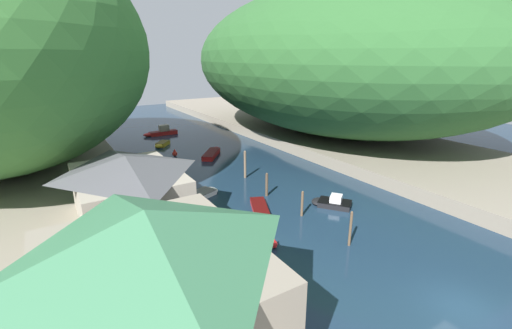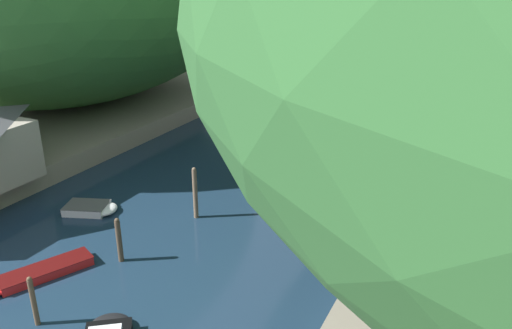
% 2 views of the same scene
% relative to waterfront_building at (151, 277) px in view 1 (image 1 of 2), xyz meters
% --- Properties ---
extents(water_surface, '(130.00, 130.00, 0.00)m').
position_rel_waterfront_building_xyz_m(water_surface, '(16.06, 24.59, -4.92)').
color(water_surface, '#192D42').
rests_on(water_surface, ground).
extents(left_bank, '(22.00, 120.00, 1.53)m').
position_rel_waterfront_building_xyz_m(left_bank, '(-6.37, 24.59, -4.16)').
color(left_bank, gray).
rests_on(left_bank, ground).
extents(right_bank, '(22.00, 120.00, 1.53)m').
position_rel_waterfront_building_xyz_m(right_bank, '(38.49, 24.59, -4.16)').
color(right_bank, gray).
rests_on(right_bank, ground).
extents(hillside_right, '(42.17, 59.03, 23.13)m').
position_rel_waterfront_building_xyz_m(hillside_right, '(39.59, 28.76, 8.17)').
color(hillside_right, '#285628').
rests_on(hillside_right, right_bank).
extents(waterfront_building, '(9.63, 10.81, 6.57)m').
position_rel_waterfront_building_xyz_m(waterfront_building, '(0.00, 0.00, 0.00)').
color(waterfront_building, gray).
rests_on(waterfront_building, left_bank).
extents(boathouse_shed, '(8.10, 10.65, 5.09)m').
position_rel_waterfront_building_xyz_m(boathouse_shed, '(1.99, 13.77, -0.77)').
color(boathouse_shed, gray).
rests_on(boathouse_shed, left_bank).
extents(boat_moored_right, '(6.24, 1.54, 1.79)m').
position_rel_waterfront_building_xyz_m(boat_moored_right, '(14.83, 48.44, -4.39)').
color(boat_moored_right, red).
rests_on(boat_moored_right, water_surface).
extents(boat_red_skiff, '(3.73, 4.15, 1.15)m').
position_rel_waterfront_building_xyz_m(boat_red_skiff, '(19.56, 9.03, -4.56)').
color(boat_red_skiff, black).
rests_on(boat_red_skiff, water_surface).
extents(boat_open_rowboat, '(3.55, 5.69, 0.46)m').
position_rel_waterfront_building_xyz_m(boat_open_rowboat, '(12.80, 11.10, -4.70)').
color(boat_open_rowboat, red).
rests_on(boat_open_rowboat, water_surface).
extents(boat_cabin_cruiser, '(3.26, 3.47, 0.67)m').
position_rel_waterfront_building_xyz_m(boat_cabin_cruiser, '(12.50, 40.23, -4.60)').
color(boat_cabin_cruiser, gold).
rests_on(boat_cabin_cruiser, water_surface).
extents(boat_far_upstream, '(5.15, 5.91, 0.68)m').
position_rel_waterfront_building_xyz_m(boat_far_upstream, '(17.36, 31.39, -4.59)').
color(boat_far_upstream, red).
rests_on(boat_far_upstream, water_surface).
extents(boat_far_right_bank, '(3.67, 2.80, 0.52)m').
position_rel_waterfront_building_xyz_m(boat_far_right_bank, '(10.24, 18.05, -4.67)').
color(boat_far_right_bank, white).
rests_on(boat_far_right_bank, water_surface).
extents(mooring_post_nearest, '(0.20, 0.20, 2.90)m').
position_rel_waterfront_building_xyz_m(mooring_post_nearest, '(15.62, 2.90, -3.47)').
color(mooring_post_nearest, brown).
rests_on(mooring_post_nearest, water_surface).
extents(mooring_post_second, '(0.23, 0.23, 2.44)m').
position_rel_waterfront_building_xyz_m(mooring_post_second, '(15.76, 8.82, -3.70)').
color(mooring_post_second, brown).
rests_on(mooring_post_second, water_surface).
extents(mooring_post_middle, '(0.29, 0.29, 2.53)m').
position_rel_waterfront_building_xyz_m(mooring_post_middle, '(15.63, 14.42, -3.65)').
color(mooring_post_middle, '#4C3D2D').
rests_on(mooring_post_middle, water_surface).
extents(mooring_post_fourth, '(0.29, 0.29, 3.36)m').
position_rel_waterfront_building_xyz_m(mooring_post_fourth, '(16.51, 20.38, -3.24)').
color(mooring_post_fourth, brown).
rests_on(mooring_post_fourth, water_surface).
extents(channel_buoy_near, '(0.75, 0.75, 1.13)m').
position_rel_waterfront_building_xyz_m(channel_buoy_near, '(12.40, 33.64, -4.49)').
color(channel_buoy_near, red).
rests_on(channel_buoy_near, water_surface).
extents(channel_buoy_far, '(0.64, 0.64, 0.96)m').
position_rel_waterfront_building_xyz_m(channel_buoy_far, '(10.44, 5.69, -4.55)').
color(channel_buoy_far, red).
rests_on(channel_buoy_far, water_surface).
extents(person_on_quay, '(0.27, 0.41, 1.69)m').
position_rel_waterfront_building_xyz_m(person_on_quay, '(2.93, 0.54, -2.42)').
color(person_on_quay, '#282D3D').
rests_on(person_on_quay, left_bank).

